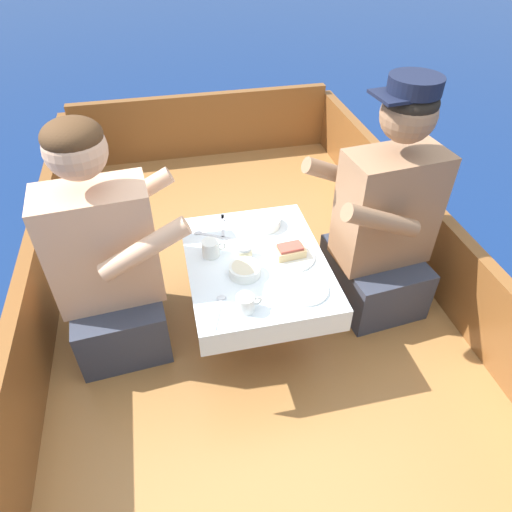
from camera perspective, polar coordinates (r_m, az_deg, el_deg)
The scene contains 20 objects.
ground_plane at distance 2.34m, azimuth 0.46°, elevation -15.76°, with size 60.00×60.00×0.00m, color navy.
boat_deck at distance 2.20m, azimuth 0.48°, elevation -13.20°, with size 1.90×3.68×0.35m, color #9E6B38.
gunwale_port at distance 1.99m, azimuth -26.62°, elevation -10.13°, with size 0.06×3.68×0.39m, color brown.
gunwale_starboard at distance 2.26m, azimuth 23.93°, elevation -2.35°, with size 0.06×3.68×0.39m, color brown.
bow_coaming at distance 3.40m, azimuth -6.64°, elevation 15.93°, with size 1.78×0.06×0.44m, color brown.
cockpit_table at distance 1.87m, azimuth 0.00°, elevation -1.60°, with size 0.55×0.71×0.39m.
person_port at distance 1.88m, azimuth -17.95°, elevation -1.04°, with size 0.55×0.47×1.01m.
person_starboard at distance 2.04m, azimuth 15.62°, elevation 3.84°, with size 0.55×0.48×1.06m.
plate_sandwich at distance 1.86m, azimuth 4.22°, elevation -0.01°, with size 0.21×0.21×0.01m.
plate_bread at distance 1.72m, azimuth 6.16°, elevation -4.15°, with size 0.18×0.18×0.01m.
sandwich at distance 1.84m, azimuth 4.26°, elevation 0.65°, with size 0.12×0.08×0.05m.
bowl_port_near at distance 2.01m, azimuth 1.16°, elevation 4.35°, with size 0.13×0.13×0.04m.
bowl_starboard_near at distance 1.76m, azimuth -1.41°, elevation -1.73°, with size 0.12×0.12×0.04m.
coffee_cup_port at distance 1.85m, azimuth -5.66°, elevation 0.99°, with size 0.10×0.07×0.07m.
coffee_cup_starboard at distance 1.62m, azimuth -1.30°, elevation -5.89°, with size 0.10×0.07×0.06m.
tin_can at distance 1.84m, azimuth -1.52°, elevation 0.59°, with size 0.07×0.07×0.05m.
utensil_fork_starboard at distance 2.04m, azimuth -4.18°, elevation 4.09°, with size 0.04×0.17×0.00m.
utensil_spoon_port at distance 2.05m, azimuth -2.58°, elevation 4.41°, with size 0.14×0.11×0.01m.
utensil_spoon_starboard at distance 1.98m, azimuth -6.12°, elevation 2.68°, with size 0.16×0.09×0.01m.
utensil_spoon_center at distance 1.65m, azimuth -4.60°, elevation -6.27°, with size 0.07×0.16×0.01m.
Camera 1 is at (-0.31, -1.29, 1.93)m, focal length 32.00 mm.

